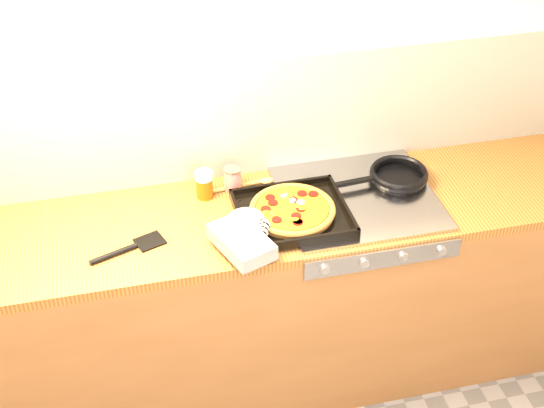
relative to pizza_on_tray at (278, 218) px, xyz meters
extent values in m
plane|color=beige|center=(-0.10, 0.40, 0.31)|extent=(3.20, 0.00, 3.20)
cube|color=white|center=(-0.10, 0.39, 0.21)|extent=(3.20, 0.02, 0.50)
cube|color=brown|center=(-0.10, 0.10, -0.51)|extent=(3.20, 0.60, 0.86)
cube|color=olive|center=(-0.10, 0.10, -0.06)|extent=(3.20, 0.60, 0.04)
cube|color=#A2A3A8|center=(0.35, -0.20, -0.09)|extent=(0.60, 0.03, 0.08)
cylinder|color=#A5A5AA|center=(0.12, -0.21, -0.09)|extent=(0.04, 0.02, 0.04)
cylinder|color=#A5A5AA|center=(0.27, -0.21, -0.09)|extent=(0.04, 0.02, 0.04)
cylinder|color=#A5A5AA|center=(0.42, -0.21, -0.09)|extent=(0.04, 0.02, 0.04)
cylinder|color=#A5A5AA|center=(0.57, -0.21, -0.09)|extent=(0.04, 0.02, 0.04)
cube|color=#A2A3A8|center=(0.35, 0.10, -0.04)|extent=(0.60, 0.56, 0.02)
cube|color=black|center=(0.06, 0.03, -0.02)|extent=(0.42, 0.37, 0.01)
cube|color=black|center=(0.06, 0.21, -0.01)|extent=(0.42, 0.02, 0.02)
cube|color=black|center=(0.07, -0.14, -0.01)|extent=(0.42, 0.02, 0.02)
cube|color=black|center=(0.27, 0.04, -0.01)|extent=(0.02, 0.36, 0.02)
cube|color=black|center=(-0.14, 0.03, -0.01)|extent=(0.02, 0.36, 0.02)
cylinder|color=#A4752F|center=(0.06, 0.03, -0.01)|extent=(0.32, 0.32, 0.02)
torus|color=#A4752F|center=(0.06, 0.03, 0.00)|extent=(0.33, 0.33, 0.02)
cylinder|color=orange|center=(0.06, 0.03, 0.01)|extent=(0.28, 0.28, 0.01)
cylinder|color=maroon|center=(0.09, 0.02, 0.01)|extent=(0.04, 0.04, 0.01)
cylinder|color=maroon|center=(0.00, 0.11, 0.01)|extent=(0.04, 0.04, 0.01)
cylinder|color=maroon|center=(0.06, -0.06, 0.01)|extent=(0.04, 0.04, 0.01)
cylinder|color=maroon|center=(-0.04, 0.05, 0.01)|extent=(0.04, 0.04, 0.01)
cylinder|color=maroon|center=(0.12, 0.11, 0.01)|extent=(0.04, 0.04, 0.01)
cylinder|color=maroon|center=(0.08, 0.08, 0.01)|extent=(0.04, 0.04, 0.01)
cylinder|color=maroon|center=(-0.01, -0.03, 0.01)|extent=(0.04, 0.04, 0.01)
cylinder|color=maroon|center=(0.16, 0.10, 0.01)|extent=(0.04, 0.04, 0.01)
cylinder|color=maroon|center=(0.06, -0.06, 0.01)|extent=(0.04, 0.04, 0.01)
cylinder|color=maroon|center=(0.06, -0.02, 0.01)|extent=(0.04, 0.04, 0.01)
cylinder|color=maroon|center=(0.00, 0.08, 0.01)|extent=(0.04, 0.04, 0.01)
ellipsoid|color=gold|center=(-0.02, 0.02, 0.01)|extent=(0.03, 0.02, 0.01)
ellipsoid|color=gold|center=(-0.04, 0.02, 0.01)|extent=(0.03, 0.02, 0.01)
ellipsoid|color=gold|center=(0.05, 0.08, 0.01)|extent=(0.03, 0.02, 0.01)
ellipsoid|color=gold|center=(0.05, 0.12, 0.01)|extent=(0.03, 0.02, 0.01)
ellipsoid|color=gold|center=(0.05, -0.04, 0.01)|extent=(0.03, 0.02, 0.01)
ellipsoid|color=gold|center=(0.10, 0.02, 0.01)|extent=(0.03, 0.02, 0.01)
ellipsoid|color=gold|center=(0.09, 0.03, 0.01)|extent=(0.03, 0.02, 0.01)
ellipsoid|color=gold|center=(-0.01, 0.01, 0.01)|extent=(0.03, 0.02, 0.01)
ellipsoid|color=gold|center=(0.07, 0.11, 0.01)|extent=(0.03, 0.02, 0.01)
ellipsoid|color=silver|center=(0.05, 0.12, 0.01)|extent=(0.03, 0.03, 0.01)
ellipsoid|color=silver|center=(0.07, 0.08, 0.01)|extent=(0.03, 0.03, 0.01)
ellipsoid|color=silver|center=(0.10, 0.06, 0.01)|extent=(0.03, 0.03, 0.01)
cube|color=black|center=(-0.16, -0.12, 0.01)|extent=(0.22, 0.28, 0.06)
ellipsoid|color=black|center=(-0.12, 0.00, 0.01)|extent=(0.15, 0.15, 0.06)
cylinder|color=black|center=(-0.08, -0.09, 0.01)|extent=(0.09, 0.12, 0.05)
cylinder|color=black|center=(0.54, 0.17, -0.02)|extent=(0.23, 0.23, 0.01)
torus|color=black|center=(0.54, 0.17, 0.00)|extent=(0.25, 0.25, 0.02)
cube|color=black|center=(0.35, 0.16, 0.00)|extent=(0.17, 0.03, 0.02)
cylinder|color=maroon|center=(-0.12, 0.28, 0.01)|extent=(0.09, 0.09, 0.09)
cylinder|color=#B2B2B7|center=(-0.12, 0.28, 0.05)|extent=(0.09, 0.09, 0.01)
cylinder|color=#B2B2B7|center=(-0.12, 0.28, -0.04)|extent=(0.09, 0.09, 0.01)
cylinder|color=#C6480B|center=(-0.23, 0.25, 0.00)|extent=(0.07, 0.07, 0.09)
cylinder|color=silver|center=(-0.23, 0.25, 0.06)|extent=(0.07, 0.07, 0.03)
cylinder|color=#A48845|center=(-0.12, 0.28, -0.03)|extent=(0.26, 0.05, 0.02)
ellipsoid|color=#A48845|center=(0.02, 0.29, -0.03)|extent=(0.06, 0.04, 0.02)
cube|color=black|center=(-0.48, 0.02, -0.04)|extent=(0.12, 0.11, 0.01)
cylinder|color=black|center=(-0.61, -0.03, -0.03)|extent=(0.18, 0.08, 0.02)
camera|label=1|loc=(-0.53, -2.15, 1.72)|focal=50.00mm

